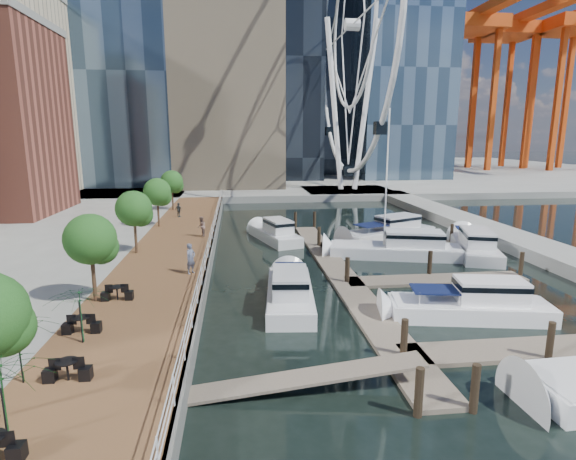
{
  "coord_description": "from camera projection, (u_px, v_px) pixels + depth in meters",
  "views": [
    {
      "loc": [
        -3.98,
        -19.14,
        9.37
      ],
      "look_at": [
        -0.47,
        11.32,
        3.0
      ],
      "focal_mm": 28.0,
      "sensor_mm": 36.0,
      "label": 1
    }
  ],
  "objects": [
    {
      "name": "moored_yachts",
      "position": [
        399.0,
        262.0,
        34.33
      ],
      "size": [
        21.24,
        32.83,
        11.5
      ],
      "color": "white",
      "rests_on": "ground"
    },
    {
      "name": "street_trees",
      "position": [
        134.0,
        209.0,
        32.43
      ],
      "size": [
        2.6,
        42.6,
        4.6
      ],
      "color": "#3F2B1C",
      "rests_on": "ground"
    },
    {
      "name": "pier",
      "position": [
        348.0,
        192.0,
        73.01
      ],
      "size": [
        14.0,
        12.0,
        1.0
      ],
      "primitive_type": "cube",
      "color": "gray",
      "rests_on": "ground"
    },
    {
      "name": "boardwalk",
      "position": [
        172.0,
        255.0,
        34.44
      ],
      "size": [
        6.0,
        60.0,
        1.0
      ],
      "primitive_type": "cube",
      "color": "brown",
      "rests_on": "ground"
    },
    {
      "name": "pedestrian_mid",
      "position": [
        201.0,
        227.0,
        38.18
      ],
      "size": [
        0.68,
        0.86,
        1.75
      ],
      "primitive_type": "imported",
      "rotation": [
        0.0,
        0.0,
        -1.55
      ],
      "color": "#7E6057",
      "rests_on": "boardwalk"
    },
    {
      "name": "breakwater",
      "position": [
        492.0,
        232.0,
        42.56
      ],
      "size": [
        4.0,
        60.0,
        1.0
      ],
      "primitive_type": "cube",
      "color": "gray",
      "rests_on": "ground"
    },
    {
      "name": "seawall",
      "position": [
        212.0,
        254.0,
        34.78
      ],
      "size": [
        0.25,
        60.0,
        1.0
      ],
      "primitive_type": "cube",
      "color": "#595954",
      "rests_on": "ground"
    },
    {
      "name": "land_far",
      "position": [
        251.0,
        171.0,
        120.07
      ],
      "size": [
        200.0,
        114.0,
        1.0
      ],
      "primitive_type": "cube",
      "color": "gray",
      "rests_on": "ground"
    },
    {
      "name": "pedestrian_near",
      "position": [
        191.0,
        259.0,
        27.85
      ],
      "size": [
        0.8,
        0.83,
        1.92
      ],
      "primitive_type": "imported",
      "rotation": [
        0.0,
        0.0,
        0.89
      ],
      "color": "#52586E",
      "rests_on": "boardwalk"
    },
    {
      "name": "yacht_foreground",
      "position": [
        469.0,
        318.0,
        23.67
      ],
      "size": [
        9.28,
        4.01,
        2.15
      ],
      "primitive_type": null,
      "rotation": [
        0.0,
        0.0,
        1.39
      ],
      "color": "white",
      "rests_on": "ground"
    },
    {
      "name": "cafe_tables",
      "position": [
        75.0,
        345.0,
        17.57
      ],
      "size": [
        2.5,
        13.7,
        0.74
      ],
      "color": "black",
      "rests_on": "ground"
    },
    {
      "name": "cafe_seating",
      "position": [
        36.0,
        356.0,
        14.93
      ],
      "size": [
        4.23,
        9.76,
        2.57
      ],
      "color": "#0F3914",
      "rests_on": "ground"
    },
    {
      "name": "ferris_wheel",
      "position": [
        352.0,
        25.0,
        67.84
      ],
      "size": [
        5.8,
        45.6,
        47.8
      ],
      "color": "white",
      "rests_on": "ground"
    },
    {
      "name": "ground",
      "position": [
        326.0,
        341.0,
        20.97
      ],
      "size": [
        520.0,
        520.0,
        0.0
      ],
      "primitive_type": "plane",
      "color": "black",
      "rests_on": "ground"
    },
    {
      "name": "floating_docks",
      "position": [
        409.0,
        266.0,
        31.47
      ],
      "size": [
        16.0,
        34.0,
        2.6
      ],
      "color": "#6D6051",
      "rests_on": "ground"
    },
    {
      "name": "port_cranes",
      "position": [
        509.0,
        96.0,
        117.54
      ],
      "size": [
        40.0,
        52.0,
        38.0
      ],
      "color": "#D84C14",
      "rests_on": "ground"
    },
    {
      "name": "pedestrian_far",
      "position": [
        179.0,
        210.0,
        47.61
      ],
      "size": [
        0.95,
        0.84,
        1.55
      ],
      "primitive_type": "imported",
      "rotation": [
        0.0,
        0.0,
        2.5
      ],
      "color": "#374045",
      "rests_on": "boardwalk"
    },
    {
      "name": "railing",
      "position": [
        210.0,
        241.0,
        34.56
      ],
      "size": [
        0.1,
        60.0,
        1.05
      ],
      "primitive_type": null,
      "color": "white",
      "rests_on": "boardwalk"
    }
  ]
}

